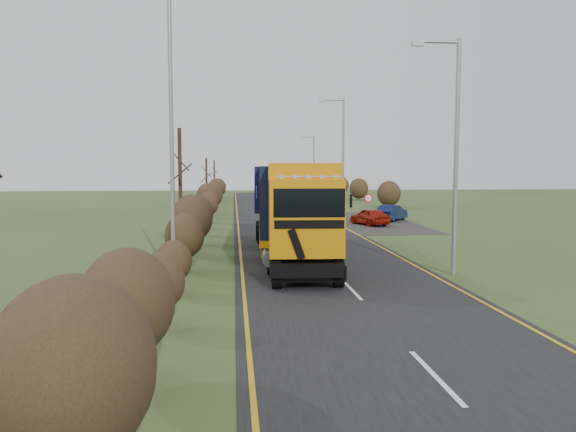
% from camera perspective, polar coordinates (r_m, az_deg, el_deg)
% --- Properties ---
extents(ground, '(160.00, 160.00, 0.00)m').
position_cam_1_polar(ground, '(23.40, 4.45, -5.45)').
color(ground, '#384C20').
rests_on(ground, ground).
extents(road, '(8.00, 120.00, 0.02)m').
position_cam_1_polar(road, '(33.17, 1.44, -2.32)').
color(road, black).
rests_on(road, ground).
extents(layby, '(6.00, 18.00, 0.02)m').
position_cam_1_polar(layby, '(44.14, 8.24, -0.55)').
color(layby, '#282624').
rests_on(layby, ground).
extents(lane_markings, '(7.52, 116.00, 0.01)m').
position_cam_1_polar(lane_markings, '(32.87, 1.50, -2.36)').
color(lane_markings, '#C09312').
rests_on(lane_markings, road).
extents(hedgerow, '(2.24, 102.04, 6.05)m').
position_cam_1_polar(hedgerow, '(30.72, -9.24, 0.04)').
color(hedgerow, '#312216').
rests_on(hedgerow, ground).
extents(lorry, '(3.20, 15.83, 4.38)m').
position_cam_1_polar(lorry, '(26.56, -0.02, 1.22)').
color(lorry, black).
rests_on(lorry, ground).
extents(car_red_hatchback, '(2.56, 3.95, 1.25)m').
position_cam_1_polar(car_red_hatchback, '(41.34, 8.28, -0.07)').
color(car_red_hatchback, maroon).
rests_on(car_red_hatchback, ground).
extents(car_blue_sedan, '(3.37, 3.85, 1.26)m').
position_cam_1_polar(car_blue_sedan, '(44.92, 10.47, 0.31)').
color(car_blue_sedan, '#0A143A').
rests_on(car_blue_sedan, ground).
extents(streetlight_near, '(1.94, 0.18, 9.13)m').
position_cam_1_polar(streetlight_near, '(22.79, 16.47, 6.79)').
color(streetlight_near, gray).
rests_on(streetlight_near, ground).
extents(streetlight_mid, '(2.04, 0.19, 9.61)m').
position_cam_1_polar(streetlight_mid, '(44.51, 5.46, 6.36)').
color(streetlight_mid, gray).
rests_on(streetlight_mid, ground).
extents(streetlight_far, '(1.71, 0.18, 8.01)m').
position_cam_1_polar(streetlight_far, '(68.81, 2.56, 5.12)').
color(streetlight_far, gray).
rests_on(streetlight_far, ground).
extents(left_pole, '(0.16, 0.16, 11.00)m').
position_cam_1_polar(left_pole, '(20.97, -11.76, 8.35)').
color(left_pole, gray).
rests_on(left_pole, ground).
extents(speed_sign, '(0.64, 0.10, 2.33)m').
position_cam_1_polar(speed_sign, '(40.56, 8.16, 1.26)').
color(speed_sign, gray).
rests_on(speed_sign, ground).
extents(warning_board, '(0.70, 0.11, 1.84)m').
position_cam_1_polar(warning_board, '(46.18, 4.69, 1.11)').
color(warning_board, gray).
rests_on(warning_board, ground).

